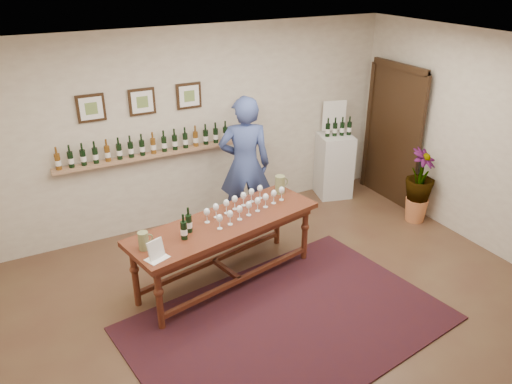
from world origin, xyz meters
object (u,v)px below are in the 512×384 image
display_pedestal (334,165)px  potted_plant (419,186)px  person (245,165)px  tasting_table (225,230)px

display_pedestal → potted_plant: bearing=-66.9°
display_pedestal → potted_plant: 1.44m
display_pedestal → person: (-1.78, -0.33, 0.47)m
potted_plant → person: bearing=157.1°
person → display_pedestal: bearing=-148.0°
tasting_table → display_pedestal: (2.58, 1.40, -0.19)m
tasting_table → potted_plant: size_ratio=2.52×
display_pedestal → potted_plant: (0.56, -1.32, 0.05)m
person → tasting_table: bearing=74.8°
display_pedestal → person: person is taller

